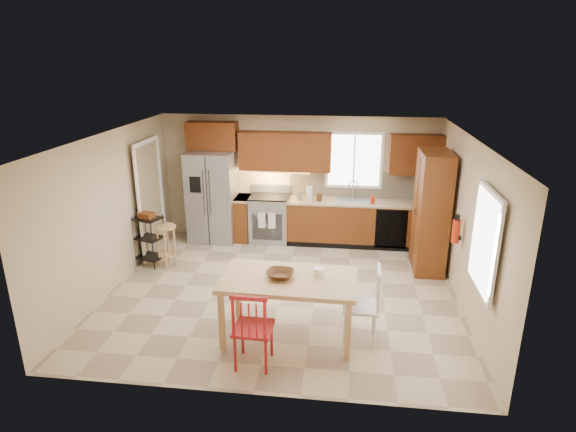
% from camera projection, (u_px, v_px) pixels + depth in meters
% --- Properties ---
extents(floor, '(5.50, 5.50, 0.00)m').
position_uv_depth(floor, '(282.00, 291.00, 7.76)').
color(floor, tan).
rests_on(floor, ground).
extents(ceiling, '(5.50, 5.00, 0.02)m').
position_uv_depth(ceiling, '(282.00, 137.00, 6.96)').
color(ceiling, silver).
rests_on(ceiling, ground).
extents(wall_back, '(5.50, 0.02, 2.50)m').
position_uv_depth(wall_back, '(298.00, 178.00, 9.71)').
color(wall_back, '#CCB793').
rests_on(wall_back, ground).
extents(wall_front, '(5.50, 0.02, 2.50)m').
position_uv_depth(wall_front, '(250.00, 295.00, 5.01)').
color(wall_front, '#CCB793').
rests_on(wall_front, ground).
extents(wall_left, '(0.02, 5.00, 2.50)m').
position_uv_depth(wall_left, '(112.00, 211.00, 7.68)').
color(wall_left, '#CCB793').
rests_on(wall_left, ground).
extents(wall_right, '(0.02, 5.00, 2.50)m').
position_uv_depth(wall_right, '(468.00, 225.00, 7.04)').
color(wall_right, '#CCB793').
rests_on(wall_right, ground).
extents(refrigerator, '(0.92, 0.75, 1.82)m').
position_uv_depth(refrigerator, '(212.00, 197.00, 9.67)').
color(refrigerator, gray).
rests_on(refrigerator, floor).
extents(range_stove, '(0.76, 0.63, 0.92)m').
position_uv_depth(range_stove, '(270.00, 219.00, 9.73)').
color(range_stove, gray).
rests_on(range_stove, floor).
extents(base_cabinet_narrow, '(0.30, 0.60, 0.90)m').
position_uv_depth(base_cabinet_narrow, '(243.00, 218.00, 9.81)').
color(base_cabinet_narrow, '#653012').
rests_on(base_cabinet_narrow, floor).
extents(base_cabinet_run, '(2.92, 0.60, 0.90)m').
position_uv_depth(base_cabinet_run, '(361.00, 223.00, 9.54)').
color(base_cabinet_run, '#653012').
rests_on(base_cabinet_run, floor).
extents(dishwasher, '(0.60, 0.02, 0.78)m').
position_uv_depth(dishwasher, '(391.00, 229.00, 9.20)').
color(dishwasher, black).
rests_on(dishwasher, floor).
extents(backsplash, '(2.92, 0.03, 0.55)m').
position_uv_depth(backsplash, '(363.00, 184.00, 9.57)').
color(backsplash, beige).
rests_on(backsplash, wall_back).
extents(upper_over_fridge, '(1.00, 0.35, 0.55)m').
position_uv_depth(upper_over_fridge, '(212.00, 136.00, 9.47)').
color(upper_over_fridge, '#612C10').
rests_on(upper_over_fridge, wall_back).
extents(upper_left_block, '(1.80, 0.35, 0.75)m').
position_uv_depth(upper_left_block, '(285.00, 151.00, 9.39)').
color(upper_left_block, '#612C10').
rests_on(upper_left_block, wall_back).
extents(upper_right_block, '(1.00, 0.35, 0.75)m').
position_uv_depth(upper_right_block, '(416.00, 154.00, 9.10)').
color(upper_right_block, '#612C10').
rests_on(upper_right_block, wall_back).
extents(window_back, '(1.12, 0.04, 1.12)m').
position_uv_depth(window_back, '(354.00, 160.00, 9.44)').
color(window_back, white).
rests_on(window_back, wall_back).
extents(sink, '(0.62, 0.46, 0.16)m').
position_uv_depth(sink, '(353.00, 203.00, 9.43)').
color(sink, gray).
rests_on(sink, base_cabinet_run).
extents(undercab_glow, '(1.60, 0.30, 0.01)m').
position_uv_depth(undercab_glow, '(270.00, 171.00, 9.53)').
color(undercab_glow, '#FFBF66').
rests_on(undercab_glow, wall_back).
extents(soap_bottle, '(0.09, 0.09, 0.19)m').
position_uv_depth(soap_bottle, '(373.00, 198.00, 9.25)').
color(soap_bottle, '#B3240C').
rests_on(soap_bottle, base_cabinet_run).
extents(paper_towel, '(0.12, 0.12, 0.28)m').
position_uv_depth(paper_towel, '(309.00, 193.00, 9.42)').
color(paper_towel, silver).
rests_on(paper_towel, base_cabinet_run).
extents(canister_steel, '(0.11, 0.11, 0.18)m').
position_uv_depth(canister_steel, '(299.00, 195.00, 9.46)').
color(canister_steel, gray).
rests_on(canister_steel, base_cabinet_run).
extents(canister_wood, '(0.10, 0.10, 0.14)m').
position_uv_depth(canister_wood, '(319.00, 197.00, 9.39)').
color(canister_wood, '#472D13').
rests_on(canister_wood, base_cabinet_run).
extents(pantry, '(0.50, 0.95, 2.10)m').
position_uv_depth(pantry, '(431.00, 212.00, 8.27)').
color(pantry, '#653012').
rests_on(pantry, floor).
extents(fire_extinguisher, '(0.12, 0.12, 0.36)m').
position_uv_depth(fire_extinguisher, '(456.00, 231.00, 7.25)').
color(fire_extinguisher, '#B3240C').
rests_on(fire_extinguisher, wall_right).
extents(window_right, '(0.04, 1.02, 1.32)m').
position_uv_depth(window_right, '(485.00, 242.00, 5.91)').
color(window_right, white).
rests_on(window_right, wall_right).
extents(doorway, '(0.04, 0.95, 2.10)m').
position_uv_depth(doorway, '(150.00, 200.00, 8.96)').
color(doorway, '#8C7A59').
rests_on(doorway, wall_left).
extents(dining_table, '(1.79, 1.04, 0.86)m').
position_uv_depth(dining_table, '(289.00, 308.00, 6.40)').
color(dining_table, tan).
rests_on(dining_table, floor).
extents(chair_red, '(0.50, 0.50, 1.03)m').
position_uv_depth(chair_red, '(253.00, 327.00, 5.80)').
color(chair_red, maroon).
rests_on(chair_red, floor).
extents(chair_white, '(0.50, 0.50, 1.03)m').
position_uv_depth(chair_white, '(361.00, 305.00, 6.30)').
color(chair_white, silver).
rests_on(chair_white, floor).
extents(table_bowl, '(0.37, 0.37, 0.09)m').
position_uv_depth(table_bowl, '(280.00, 278.00, 6.27)').
color(table_bowl, '#472D13').
rests_on(table_bowl, dining_table).
extents(table_jar, '(0.15, 0.15, 0.17)m').
position_uv_depth(table_jar, '(319.00, 274.00, 6.30)').
color(table_jar, silver).
rests_on(table_jar, dining_table).
extents(bar_stool, '(0.44, 0.44, 0.77)m').
position_uv_depth(bar_stool, '(167.00, 246.00, 8.56)').
color(bar_stool, tan).
rests_on(bar_stool, floor).
extents(utility_cart, '(0.56, 0.50, 0.94)m').
position_uv_depth(utility_cart, '(149.00, 240.00, 8.59)').
color(utility_cart, black).
rests_on(utility_cart, floor).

